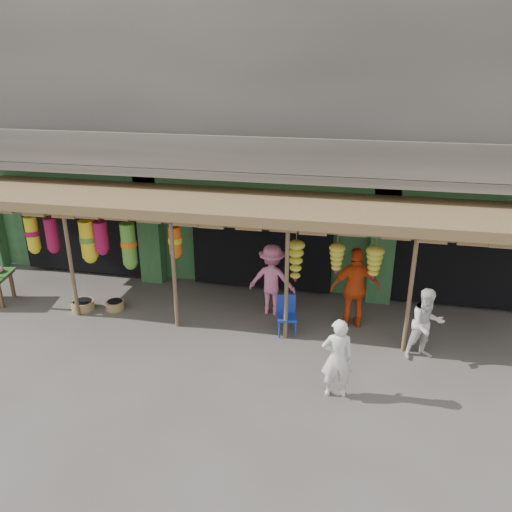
% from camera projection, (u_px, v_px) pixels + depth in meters
% --- Properties ---
extents(ground, '(80.00, 80.00, 0.00)m').
position_uv_depth(ground, '(243.00, 328.00, 11.32)').
color(ground, '#514C47').
rests_on(ground, ground).
extents(building, '(16.40, 6.80, 7.00)m').
position_uv_depth(building, '(280.00, 144.00, 14.50)').
color(building, gray).
rests_on(building, ground).
extents(awning, '(14.00, 2.70, 2.79)m').
position_uv_depth(awning, '(242.00, 209.00, 11.13)').
color(awning, brown).
rests_on(awning, ground).
extents(blue_chair, '(0.51, 0.51, 0.87)m').
position_uv_depth(blue_chair, '(287.00, 312.00, 11.00)').
color(blue_chair, '#1835A0').
rests_on(blue_chair, ground).
extents(basket_mid, '(0.71, 0.71, 0.21)m').
position_uv_depth(basket_mid, '(83.00, 305.00, 12.15)').
color(basket_mid, '#A27449').
rests_on(basket_mid, ground).
extents(basket_right, '(0.49, 0.49, 0.20)m').
position_uv_depth(basket_right, '(115.00, 305.00, 12.16)').
color(basket_right, '#A67F4D').
rests_on(basket_right, ground).
extents(person_front, '(0.62, 0.46, 1.55)m').
position_uv_depth(person_front, '(337.00, 358.00, 8.81)').
color(person_front, white).
rests_on(person_front, ground).
extents(person_right, '(0.90, 0.81, 1.53)m').
position_uv_depth(person_right, '(426.00, 324.00, 9.95)').
color(person_right, silver).
rests_on(person_right, ground).
extents(person_vendor, '(1.19, 0.71, 1.90)m').
position_uv_depth(person_vendor, '(355.00, 288.00, 11.07)').
color(person_vendor, '#E04815').
rests_on(person_vendor, ground).
extents(person_shopper, '(1.14, 0.69, 1.73)m').
position_uv_depth(person_shopper, '(272.00, 280.00, 11.70)').
color(person_shopper, pink).
rests_on(person_shopper, ground).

